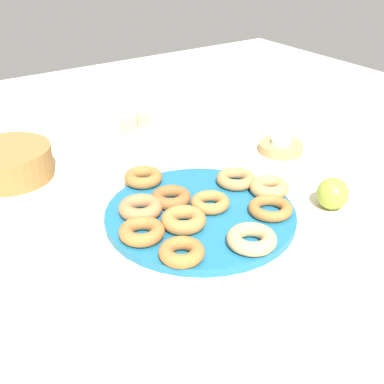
{
  "coord_description": "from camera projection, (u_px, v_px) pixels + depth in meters",
  "views": [
    {
      "loc": [
        -0.51,
        -0.72,
        0.55
      ],
      "look_at": [
        0.0,
        0.03,
        0.05
      ],
      "focal_mm": 47.48,
      "sensor_mm": 36.0,
      "label": 1
    }
  ],
  "objects": [
    {
      "name": "ground_plane",
      "position": [
        200.0,
        218.0,
        1.04
      ],
      "size": [
        2.4,
        2.4,
        0.0
      ],
      "primitive_type": "plane",
      "color": "beige"
    },
    {
      "name": "donut_plate",
      "position": [
        200.0,
        214.0,
        1.03
      ],
      "size": [
        0.39,
        0.39,
        0.02
      ],
      "primitive_type": "cylinder",
      "color": "#1E6B93",
      "rests_on": "ground_plane"
    },
    {
      "name": "donut_0",
      "position": [
        143.0,
        177.0,
        1.13
      ],
      "size": [
        0.1,
        0.1,
        0.03
      ],
      "primitive_type": "torus",
      "rotation": [
        0.0,
        0.0,
        3.28
      ],
      "color": "#AD6B33",
      "rests_on": "donut_plate"
    },
    {
      "name": "donut_1",
      "position": [
        236.0,
        179.0,
        1.12
      ],
      "size": [
        0.11,
        0.11,
        0.03
      ],
      "primitive_type": "torus",
      "rotation": [
        0.0,
        0.0,
        4.31
      ],
      "color": "#C6844C",
      "rests_on": "donut_plate"
    },
    {
      "name": "donut_2",
      "position": [
        182.0,
        252.0,
        0.88
      ],
      "size": [
        0.11,
        0.11,
        0.03
      ],
      "primitive_type": "torus",
      "rotation": [
        0.0,
        0.0,
        0.4
      ],
      "color": "#AD6B33",
      "rests_on": "donut_plate"
    },
    {
      "name": "donut_3",
      "position": [
        171.0,
        197.0,
        1.05
      ],
      "size": [
        0.11,
        0.11,
        0.03
      ],
      "primitive_type": "torus",
      "rotation": [
        0.0,
        0.0,
        3.61
      ],
      "color": "#995B2D",
      "rests_on": "donut_plate"
    },
    {
      "name": "donut_4",
      "position": [
        269.0,
        187.0,
        1.09
      ],
      "size": [
        0.12,
        0.12,
        0.03
      ],
      "primitive_type": "torus",
      "rotation": [
        0.0,
        0.0,
        0.81
      ],
      "color": "tan",
      "rests_on": "donut_plate"
    },
    {
      "name": "donut_5",
      "position": [
        252.0,
        239.0,
        0.91
      ],
      "size": [
        0.12,
        0.12,
        0.03
      ],
      "primitive_type": "torus",
      "rotation": [
        0.0,
        0.0,
        1.16
      ],
      "color": "tan",
      "rests_on": "donut_plate"
    },
    {
      "name": "donut_6",
      "position": [
        142.0,
        232.0,
        0.94
      ],
      "size": [
        0.1,
        0.1,
        0.03
      ],
      "primitive_type": "torus",
      "rotation": [
        0.0,
        0.0,
        4.92
      ],
      "color": "#AD6B33",
      "rests_on": "donut_plate"
    },
    {
      "name": "donut_7",
      "position": [
        270.0,
        208.0,
        1.01
      ],
      "size": [
        0.1,
        0.1,
        0.02
      ],
      "primitive_type": "torus",
      "rotation": [
        0.0,
        0.0,
        4.57
      ],
      "color": "#AD6B33",
      "rests_on": "donut_plate"
    },
    {
      "name": "donut_8",
      "position": [
        184.0,
        220.0,
        0.97
      ],
      "size": [
        0.12,
        0.12,
        0.03
      ],
      "primitive_type": "torus",
      "rotation": [
        0.0,
        0.0,
        0.7
      ],
      "color": "#BC7A3D",
      "rests_on": "donut_plate"
    },
    {
      "name": "donut_9",
      "position": [
        141.0,
        208.0,
        1.01
      ],
      "size": [
        0.12,
        0.12,
        0.03
      ],
      "primitive_type": "torus",
      "rotation": [
        0.0,
        0.0,
        0.96
      ],
      "color": "#B27547",
      "rests_on": "donut_plate"
    },
    {
      "name": "donut_10",
      "position": [
        211.0,
        203.0,
        1.03
      ],
      "size": [
        0.1,
        0.1,
        0.02
      ],
      "primitive_type": "torus",
      "rotation": [
        0.0,
        0.0,
        5.96
      ],
      "color": "#BC7A3D",
      "rests_on": "donut_plate"
    },
    {
      "name": "candle_holder",
      "position": [
        281.0,
        148.0,
        1.31
      ],
      "size": [
        0.11,
        0.11,
        0.02
      ],
      "primitive_type": "cylinder",
      "color": "tan",
      "rests_on": "ground_plane"
    },
    {
      "name": "tealight",
      "position": [
        281.0,
        141.0,
        1.3
      ],
      "size": [
        0.05,
        0.05,
        0.01
      ],
      "primitive_type": "cylinder",
      "color": "silver",
      "rests_on": "candle_holder"
    },
    {
      "name": "basket",
      "position": [
        9.0,
        163.0,
        1.18
      ],
      "size": [
        0.28,
        0.28,
        0.07
      ],
      "primitive_type": "cylinder",
      "rotation": [
        0.0,
        0.0,
        0.81
      ],
      "color": "olive",
      "rests_on": "ground_plane"
    },
    {
      "name": "fruit_bowl",
      "position": [
        138.0,
        139.0,
        1.34
      ],
      "size": [
        0.15,
        0.15,
        0.04
      ],
      "primitive_type": "cylinder",
      "color": "silver",
      "rests_on": "ground_plane"
    },
    {
      "name": "melon_chunk_left",
      "position": [
        128.0,
        127.0,
        1.31
      ],
      "size": [
        0.05,
        0.05,
        0.04
      ],
      "primitive_type": "cube",
      "rotation": [
        0.0,
        0.0,
        -0.39
      ],
      "color": "#DBD67A",
      "rests_on": "fruit_bowl"
    },
    {
      "name": "melon_chunk_right",
      "position": [
        144.0,
        121.0,
        1.34
      ],
      "size": [
        0.05,
        0.05,
        0.04
      ],
      "primitive_type": "cube",
      "rotation": [
        0.0,
        0.0,
        -0.37
      ],
      "color": "#DBD67A",
      "rests_on": "fruit_bowl"
    },
    {
      "name": "apple",
      "position": [
        333.0,
        194.0,
        1.06
      ],
      "size": [
        0.07,
        0.07,
        0.07
      ],
      "primitive_type": "sphere",
      "color": "#93AD38",
      "rests_on": "ground_plane"
    }
  ]
}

